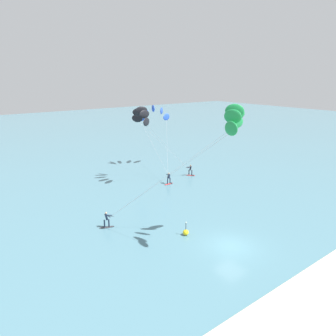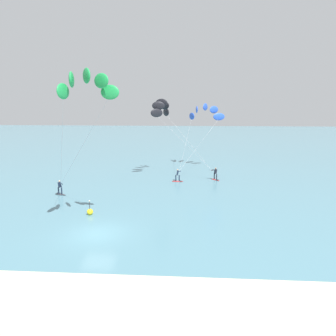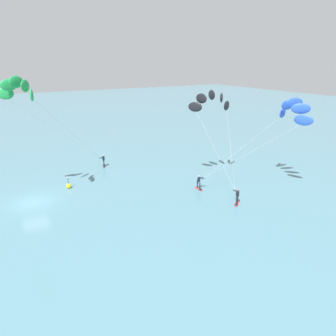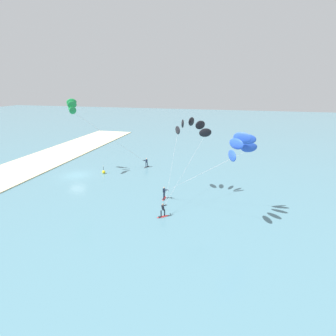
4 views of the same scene
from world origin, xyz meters
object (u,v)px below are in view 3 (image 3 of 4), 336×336
at_px(kitesurfer_nearshore, 290,113).
at_px(kitesurfer_far_out, 212,104).
at_px(kitesurfer_mid_water, 23,94).
at_px(marker_buoy, 69,186).

height_order(kitesurfer_nearshore, kitesurfer_far_out, kitesurfer_far_out).
relative_size(kitesurfer_mid_water, marker_buoy, 9.06).
relative_size(kitesurfer_nearshore, marker_buoy, 8.25).
bearing_deg(kitesurfer_mid_water, kitesurfer_far_out, 77.08).
bearing_deg(kitesurfer_nearshore, kitesurfer_far_out, -133.75).
xyz_separation_m(kitesurfer_far_out, marker_buoy, (-5.61, -15.69, -8.78)).
distance_m(kitesurfer_far_out, marker_buoy, 18.84).
bearing_deg(kitesurfer_far_out, kitesurfer_nearshore, 46.25).
xyz_separation_m(kitesurfer_mid_water, kitesurfer_far_out, (4.36, 19.00, -1.78)).
bearing_deg(kitesurfer_nearshore, marker_buoy, -117.66).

